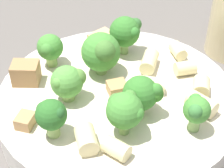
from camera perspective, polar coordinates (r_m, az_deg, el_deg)
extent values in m
plane|color=#5B5651|center=(0.38, 0.00, -4.98)|extent=(2.00, 2.00, 0.00)
cylinder|color=silver|center=(0.36, 0.00, -3.17)|extent=(0.23, 0.23, 0.03)
cylinder|color=beige|center=(0.36, 0.00, -1.62)|extent=(0.20, 0.20, 0.01)
torus|color=silver|center=(0.36, 0.00, -1.50)|extent=(0.22, 0.22, 0.00)
cylinder|color=#84AD60|center=(0.40, 1.21, 5.74)|extent=(0.01, 0.01, 0.02)
sphere|color=#387A2D|center=(0.39, 1.24, 7.98)|extent=(0.03, 0.03, 0.03)
sphere|color=#34782D|center=(0.38, 2.59, 7.84)|extent=(0.01, 0.01, 0.01)
sphere|color=#346830|center=(0.40, 2.89, 9.08)|extent=(0.01, 0.01, 0.01)
cylinder|color=#93B766|center=(0.31, -9.83, -6.68)|extent=(0.01, 0.01, 0.01)
sphere|color=#2D6B28|center=(0.30, -10.15, -4.62)|extent=(0.03, 0.03, 0.03)
sphere|color=#285B25|center=(0.31, -11.25, -3.77)|extent=(0.01, 0.01, 0.01)
sphere|color=#2F6B23|center=(0.31, -10.54, -3.08)|extent=(0.01, 0.01, 0.01)
sphere|color=#275C28|center=(0.30, -9.05, -4.44)|extent=(0.01, 0.01, 0.01)
cylinder|color=#93B766|center=(0.35, -7.49, -1.54)|extent=(0.01, 0.01, 0.01)
sphere|color=#569942|center=(0.34, -7.70, 0.37)|extent=(0.03, 0.03, 0.03)
sphere|color=#56873A|center=(0.34, -6.09, 1.05)|extent=(0.02, 0.02, 0.02)
sphere|color=#5A9B42|center=(0.33, -8.88, 0.20)|extent=(0.01, 0.01, 0.01)
cylinder|color=#9EC175|center=(0.33, 3.37, -3.50)|extent=(0.01, 0.01, 0.01)
sphere|color=#387A2D|center=(0.32, 3.48, -1.41)|extent=(0.03, 0.03, 0.03)
sphere|color=#32762E|center=(0.33, 3.31, -0.07)|extent=(0.02, 0.02, 0.02)
sphere|color=#397A28|center=(0.32, 5.77, -1.52)|extent=(0.01, 0.01, 0.01)
sphere|color=#3A7B2F|center=(0.32, 5.84, -0.90)|extent=(0.01, 0.01, 0.01)
cylinder|color=#84AD60|center=(0.31, 0.97, -6.38)|extent=(0.01, 0.01, 0.01)
sphere|color=#478E38|center=(0.30, 1.00, -4.07)|extent=(0.03, 0.03, 0.03)
sphere|color=#478336|center=(0.30, 1.81, -1.99)|extent=(0.01, 0.01, 0.01)
sphere|color=#477D37|center=(0.30, -0.60, -2.80)|extent=(0.02, 0.02, 0.02)
sphere|color=#428C35|center=(0.30, 2.69, -4.49)|extent=(0.01, 0.01, 0.01)
cylinder|color=#84AD60|center=(0.32, 11.59, -5.78)|extent=(0.01, 0.01, 0.01)
sphere|color=#478E38|center=(0.31, 11.94, -3.85)|extent=(0.02, 0.02, 0.02)
sphere|color=#418C38|center=(0.31, 11.75, -2.42)|extent=(0.01, 0.01, 0.01)
sphere|color=#3C7D3A|center=(0.30, 11.72, -4.06)|extent=(0.01, 0.01, 0.01)
cylinder|color=#84AD60|center=(0.38, -2.40, 2.55)|extent=(0.01, 0.01, 0.01)
sphere|color=#478E38|center=(0.36, -2.48, 4.92)|extent=(0.04, 0.04, 0.04)
sphere|color=#407C36|center=(0.37, -3.45, 6.03)|extent=(0.01, 0.01, 0.01)
sphere|color=#487C34|center=(0.35, -1.93, 5.04)|extent=(0.02, 0.02, 0.02)
cylinder|color=#93B766|center=(0.39, -9.89, 3.71)|extent=(0.01, 0.01, 0.01)
sphere|color=#478E38|center=(0.38, -10.13, 5.56)|extent=(0.03, 0.03, 0.03)
sphere|color=#458937|center=(0.38, -10.49, 5.21)|extent=(0.01, 0.01, 0.01)
sphere|color=#408134|center=(0.39, -9.67, 6.27)|extent=(0.01, 0.01, 0.01)
sphere|color=#3F8633|center=(0.38, -10.17, 5.13)|extent=(0.01, 0.01, 0.01)
cylinder|color=beige|center=(0.38, 4.99, 3.46)|extent=(0.02, 0.03, 0.02)
cylinder|color=beige|center=(0.38, 10.35, 2.41)|extent=(0.02, 0.02, 0.01)
cylinder|color=beige|center=(0.39, -3.99, 4.57)|extent=(0.02, 0.03, 0.01)
cylinder|color=beige|center=(0.35, 5.24, -0.76)|extent=(0.02, 0.01, 0.01)
cylinder|color=beige|center=(0.30, -4.85, -8.35)|extent=(0.02, 0.03, 0.02)
cylinder|color=beige|center=(0.40, 9.35, 5.04)|extent=(0.02, 0.02, 0.01)
cylinder|color=beige|center=(0.30, -0.88, -9.78)|extent=(0.03, 0.02, 0.01)
cylinder|color=beige|center=(0.36, 12.72, -0.52)|extent=(0.02, 0.02, 0.02)
cylinder|color=beige|center=(0.34, 12.70, -2.98)|extent=(0.03, 0.03, 0.02)
cube|color=tan|center=(0.33, -13.88, -5.44)|extent=(0.02, 0.02, 0.01)
cube|color=#A87A4C|center=(0.37, -13.72, 1.66)|extent=(0.03, 0.02, 0.02)
cube|color=tan|center=(0.35, 0.79, -0.72)|extent=(0.02, 0.02, 0.01)
cube|color=tan|center=(0.41, -2.11, 6.65)|extent=(0.03, 0.03, 0.02)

